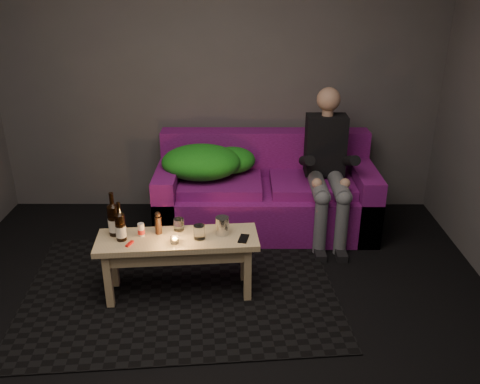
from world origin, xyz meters
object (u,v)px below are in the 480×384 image
object	(u,v)px
steel_cup	(222,226)
beer_bottle_b	(120,226)
coffee_table	(178,248)
beer_bottle_a	(114,219)
person	(327,163)
sofa	(265,195)

from	to	relation	value
steel_cup	beer_bottle_b	bearing A→B (deg)	-172.90
coffee_table	beer_bottle_a	distance (m)	0.47
person	steel_cup	bearing A→B (deg)	-133.97
beer_bottle_b	steel_cup	world-z (taller)	beer_bottle_b
person	coffee_table	distance (m)	1.50
coffee_table	beer_bottle_a	xyz separation A→B (m)	(-0.43, 0.04, 0.20)
person	beer_bottle_a	distance (m)	1.81
coffee_table	sofa	bearing A→B (deg)	58.98
sofa	beer_bottle_b	world-z (taller)	sofa
sofa	beer_bottle_b	distance (m)	1.52
beer_bottle_b	steel_cup	xyz separation A→B (m)	(0.67, 0.08, -0.04)
steel_cup	sofa	bearing A→B (deg)	71.60
coffee_table	beer_bottle_a	bearing A→B (deg)	174.90
sofa	steel_cup	world-z (taller)	sofa
person	beer_bottle_b	xyz separation A→B (m)	(-1.52, -0.96, -0.09)
person	beer_bottle_a	world-z (taller)	person
person	beer_bottle_a	size ratio (longest dim) A/B	3.98
beer_bottle_a	beer_bottle_b	size ratio (longest dim) A/B	1.13
sofa	steel_cup	distance (m)	1.10
sofa	steel_cup	xyz separation A→B (m)	(-0.34, -1.02, 0.22)
beer_bottle_a	steel_cup	distance (m)	0.74
beer_bottle_b	steel_cup	size ratio (longest dim) A/B	2.17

